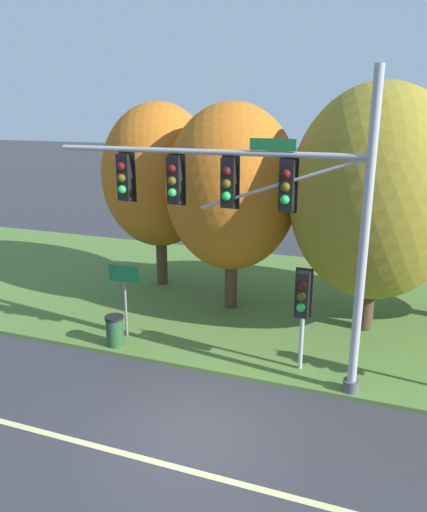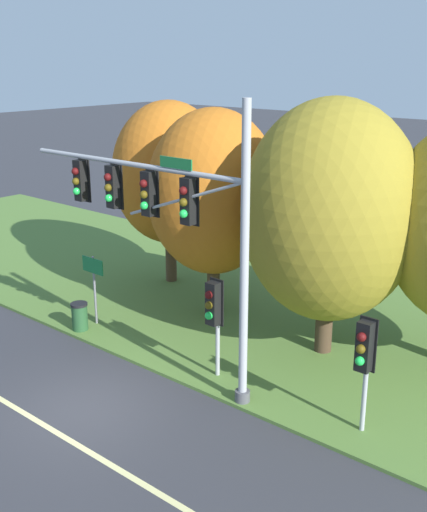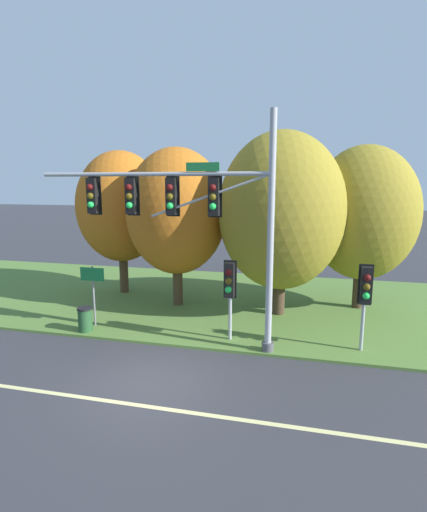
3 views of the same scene
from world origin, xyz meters
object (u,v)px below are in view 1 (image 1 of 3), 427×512
(tree_left_of_mast, at_px, (232,188))
(trash_bin, at_px, (115,330))
(tree_nearest_road, at_px, (159,176))
(tree_behind_signpost, at_px, (376,194))
(pedestrian_signal_further_along, at_px, (302,300))
(route_sign_post, at_px, (124,287))
(traffic_signal_mast, at_px, (253,202))

(tree_left_of_mast, bearing_deg, trash_bin, -119.29)
(tree_nearest_road, distance_m, tree_behind_signpost, 8.16)
(pedestrian_signal_further_along, bearing_deg, tree_nearest_road, 142.18)
(route_sign_post, height_order, tree_nearest_road, tree_nearest_road)
(pedestrian_signal_further_along, distance_m, trash_bin, 5.72)
(traffic_signal_mast, bearing_deg, tree_left_of_mast, 114.46)
(traffic_signal_mast, xyz_separation_m, pedestrian_signal_further_along, (1.24, 0.52, -2.59))
(tree_left_of_mast, bearing_deg, tree_nearest_road, 158.11)
(traffic_signal_mast, relative_size, tree_behind_signpost, 1.08)
(tree_nearest_road, relative_size, tree_behind_signpost, 0.93)
(tree_behind_signpost, distance_m, trash_bin, 8.83)
(pedestrian_signal_further_along, xyz_separation_m, trash_bin, (-5.47, -0.36, -1.60))
(pedestrian_signal_further_along, bearing_deg, trash_bin, -176.19)
(tree_left_of_mast, bearing_deg, pedestrian_signal_further_along, -49.56)
(tree_nearest_road, height_order, tree_left_of_mast, tree_nearest_road)
(route_sign_post, distance_m, tree_left_of_mast, 4.89)
(traffic_signal_mast, distance_m, route_sign_post, 5.27)
(pedestrian_signal_further_along, height_order, tree_behind_signpost, tree_behind_signpost)
(tree_left_of_mast, bearing_deg, traffic_signal_mast, -65.54)
(pedestrian_signal_further_along, bearing_deg, tree_left_of_mast, 130.44)
(tree_behind_signpost, bearing_deg, route_sign_post, -155.37)
(traffic_signal_mast, relative_size, tree_left_of_mast, 1.17)
(traffic_signal_mast, height_order, tree_behind_signpost, traffic_signal_mast)
(pedestrian_signal_further_along, height_order, trash_bin, pedestrian_signal_further_along)
(tree_left_of_mast, relative_size, trash_bin, 7.61)
(tree_behind_signpost, bearing_deg, tree_left_of_mast, 176.87)
(pedestrian_signal_further_along, height_order, route_sign_post, pedestrian_signal_further_along)
(tree_behind_signpost, height_order, trash_bin, tree_behind_signpost)
(traffic_signal_mast, height_order, tree_nearest_road, traffic_signal_mast)
(route_sign_post, xyz_separation_m, tree_left_of_mast, (2.29, 3.42, 2.63))
(traffic_signal_mast, bearing_deg, pedestrian_signal_further_along, 22.84)
(tree_left_of_mast, bearing_deg, route_sign_post, -123.81)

